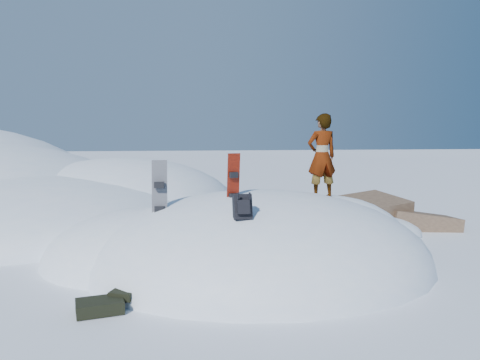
{
  "coord_description": "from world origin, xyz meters",
  "views": [
    {
      "loc": [
        -1.71,
        -9.17,
        2.67
      ],
      "look_at": [
        -0.35,
        0.3,
        1.7
      ],
      "focal_mm": 35.0,
      "sensor_mm": 36.0,
      "label": 1
    }
  ],
  "objects": [
    {
      "name": "ground",
      "position": [
        0.0,
        0.0,
        0.0
      ],
      "size": [
        120.0,
        120.0,
        0.0
      ],
      "primitive_type": "plane",
      "color": "white",
      "rests_on": "ground"
    },
    {
      "name": "snow_mound",
      "position": [
        -0.17,
        0.24,
        0.0
      ],
      "size": [
        8.0,
        6.0,
        3.0
      ],
      "color": "white",
      "rests_on": "ground"
    },
    {
      "name": "rock_outcrop",
      "position": [
        3.72,
        3.01,
        0.01
      ],
      "size": [
        4.68,
        4.41,
        1.68
      ],
      "color": "brown",
      "rests_on": "ground"
    },
    {
      "name": "snowboard_red",
      "position": [
        -0.58,
        -0.4,
        1.62
      ],
      "size": [
        0.28,
        0.23,
        1.36
      ],
      "rotation": [
        0.0,
        0.0,
        0.36
      ],
      "color": "red",
      "rests_on": "snow_mound"
    },
    {
      "name": "snowboard_dark",
      "position": [
        -1.98,
        -0.3,
        1.4
      ],
      "size": [
        0.3,
        0.25,
        1.54
      ],
      "rotation": [
        0.0,
        0.0,
        -0.06
      ],
      "color": "black",
      "rests_on": "snow_mound"
    },
    {
      "name": "backpack",
      "position": [
        -0.58,
        -1.56,
        1.44
      ],
      "size": [
        0.32,
        0.37,
        0.5
      ],
      "rotation": [
        0.0,
        0.0,
        0.06
      ],
      "color": "black",
      "rests_on": "snow_mound"
    },
    {
      "name": "gear_pile",
      "position": [
        -2.77,
        -2.2,
        0.12
      ],
      "size": [
        0.91,
        0.7,
        0.24
      ],
      "rotation": [
        0.0,
        0.0,
        0.23
      ],
      "color": "black",
      "rests_on": "ground"
    },
    {
      "name": "person",
      "position": [
        1.54,
        0.77,
        2.15
      ],
      "size": [
        0.75,
        0.56,
        1.88
      ],
      "primitive_type": "imported",
      "rotation": [
        0.0,
        0.0,
        3.31
      ],
      "color": "slate",
      "rests_on": "snow_mound"
    }
  ]
}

